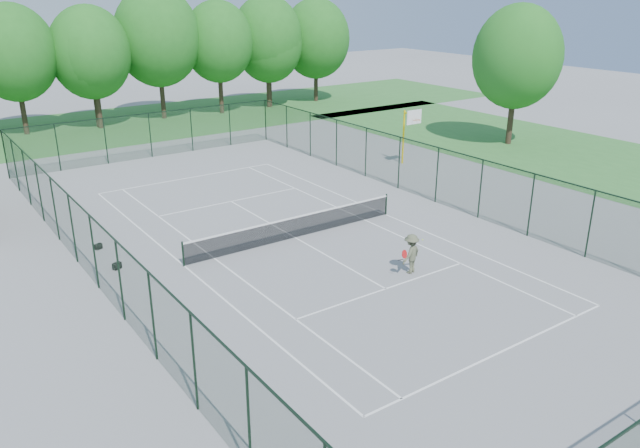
% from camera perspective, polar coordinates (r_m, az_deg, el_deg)
% --- Properties ---
extents(ground, '(140.00, 140.00, 0.00)m').
position_cam_1_polar(ground, '(28.85, -2.28, -1.26)').
color(ground, gray).
rests_on(ground, ground).
extents(grass_far, '(80.00, 16.00, 0.01)m').
position_cam_1_polar(grass_far, '(55.54, -19.52, 8.37)').
color(grass_far, '#3A7E35').
rests_on(grass_far, ground).
extents(grass_side, '(14.00, 40.00, 0.01)m').
position_cam_1_polar(grass_side, '(47.91, 19.91, 6.49)').
color(grass_side, '#3A7E35').
rests_on(grass_side, ground).
extents(court_lines, '(11.05, 23.85, 0.01)m').
position_cam_1_polar(court_lines, '(28.85, -2.28, -1.25)').
color(court_lines, white).
rests_on(court_lines, ground).
extents(tennis_net, '(11.08, 0.08, 1.10)m').
position_cam_1_polar(tennis_net, '(28.64, -2.30, -0.19)').
color(tennis_net, black).
rests_on(tennis_net, ground).
extents(fence_enclosure, '(18.05, 36.05, 3.02)m').
position_cam_1_polar(fence_enclosure, '(28.31, -2.32, 1.67)').
color(fence_enclosure, '#1D3E23').
rests_on(fence_enclosure, ground).
extents(tree_line_far, '(39.40, 6.40, 9.70)m').
position_cam_1_polar(tree_line_far, '(54.70, -20.29, 14.48)').
color(tree_line_far, '#3D2C1F').
rests_on(tree_line_far, ground).
extents(basketball_goal, '(1.20, 1.43, 3.65)m').
position_cam_1_polar(basketball_goal, '(40.70, 8.16, 8.87)').
color(basketball_goal, yellow).
rests_on(basketball_goal, ground).
extents(tree_side, '(6.27, 6.27, 9.92)m').
position_cam_1_polar(tree_side, '(47.66, 17.60, 14.35)').
color(tree_side, '#3D2C1F').
rests_on(tree_side, ground).
extents(sports_bag_a, '(0.40, 0.32, 0.28)m').
position_cam_1_polar(sports_bag_a, '(26.95, -18.07, -3.66)').
color(sports_bag_a, black).
rests_on(sports_bag_a, ground).
extents(sports_bag_b, '(0.36, 0.28, 0.24)m').
position_cam_1_polar(sports_bag_b, '(29.24, -19.61, -1.95)').
color(sports_bag_b, black).
rests_on(sports_bag_b, ground).
extents(tennis_player, '(1.89, 0.90, 1.65)m').
position_cam_1_polar(tennis_player, '(25.31, 8.32, -2.70)').
color(tennis_player, '#575C42').
rests_on(tennis_player, ground).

